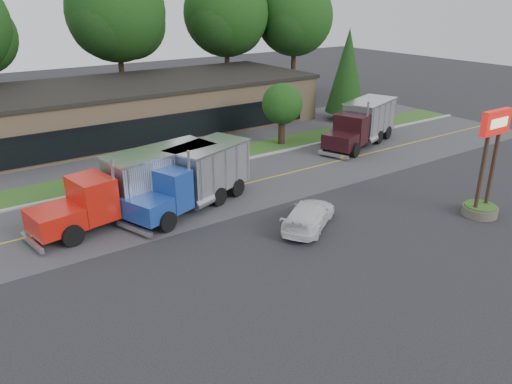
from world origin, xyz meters
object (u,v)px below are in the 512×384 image
Objects in this scene: bilo_sign at (485,181)px; dump_truck_red at (139,182)px; dump_truck_maroon at (363,122)px; dump_truck_blue at (195,176)px; rally_car at (309,215)px.

dump_truck_red is (-15.40, 11.12, -0.21)m from bilo_sign.
dump_truck_maroon is at bearing 70.19° from bilo_sign.
dump_truck_blue is 0.96× the size of dump_truck_maroon.
dump_truck_blue is 7.02m from rally_car.
dump_truck_red and dump_truck_maroon have the same top height.
dump_truck_blue is 1.83× the size of rally_car.
bilo_sign is 19.00m from dump_truck_red.
bilo_sign is 14.66m from dump_truck_maroon.
dump_truck_blue is 17.59m from dump_truck_maroon.
bilo_sign is 16.05m from dump_truck_blue.
bilo_sign reaches higher than dump_truck_maroon.
dump_truck_maroon is at bearing 178.16° from dump_truck_red.
dump_truck_blue is (3.13, -0.78, -0.01)m from dump_truck_red.
dump_truck_maroon is 1.91× the size of rally_car.
rally_car is (-13.82, -9.48, -1.12)m from dump_truck_maroon.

